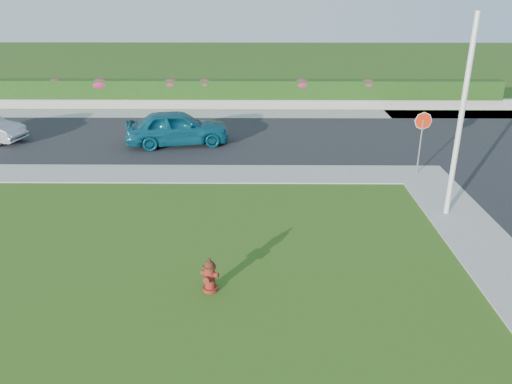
{
  "coord_description": "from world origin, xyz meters",
  "views": [
    {
      "loc": [
        0.66,
        -9.33,
        6.78
      ],
      "look_at": [
        0.53,
        5.0,
        0.9
      ],
      "focal_mm": 35.0,
      "sensor_mm": 36.0,
      "label": 1
    }
  ],
  "objects_px": {
    "utility_pole": "(461,120)",
    "stop_sign": "(422,129)",
    "sedan_teal": "(177,128)",
    "fire_hydrant": "(210,276)"
  },
  "relations": [
    {
      "from": "utility_pole",
      "to": "stop_sign",
      "type": "xyz_separation_m",
      "value": [
        0.11,
        3.7,
        -1.27
      ]
    },
    {
      "from": "sedan_teal",
      "to": "utility_pole",
      "type": "xyz_separation_m",
      "value": [
        9.83,
        -7.52,
        2.26
      ]
    },
    {
      "from": "sedan_teal",
      "to": "stop_sign",
      "type": "relative_size",
      "value": 1.89
    },
    {
      "from": "fire_hydrant",
      "to": "sedan_teal",
      "type": "height_order",
      "value": "sedan_teal"
    },
    {
      "from": "utility_pole",
      "to": "stop_sign",
      "type": "bearing_deg",
      "value": 88.24
    },
    {
      "from": "fire_hydrant",
      "to": "sedan_teal",
      "type": "relative_size",
      "value": 0.19
    },
    {
      "from": "stop_sign",
      "to": "fire_hydrant",
      "type": "bearing_deg",
      "value": -113.38
    },
    {
      "from": "fire_hydrant",
      "to": "utility_pole",
      "type": "distance_m",
      "value": 8.92
    },
    {
      "from": "sedan_teal",
      "to": "fire_hydrant",
      "type": "bearing_deg",
      "value": -179.13
    },
    {
      "from": "fire_hydrant",
      "to": "sedan_teal",
      "type": "distance_m",
      "value": 12.29
    }
  ]
}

